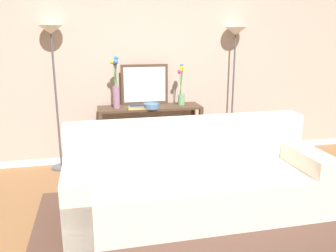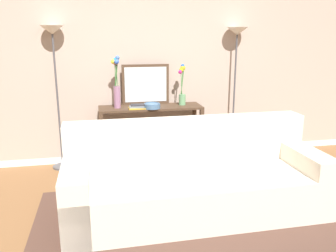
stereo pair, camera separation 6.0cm
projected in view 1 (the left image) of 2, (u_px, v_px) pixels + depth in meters
ground_plane at (192, 245)px, 2.91m from camera, size 16.00×16.00×0.02m
back_wall at (147, 49)px, 4.66m from camera, size 12.00×0.15×3.05m
area_rug at (199, 217)px, 3.33m from camera, size 3.08×1.69×0.01m
couch at (195, 181)px, 3.41m from camera, size 2.48×0.95×0.88m
console_table at (150, 125)px, 4.56m from camera, size 1.34×0.40×0.81m
floor_lamp_left at (53, 58)px, 4.23m from camera, size 0.28×0.28×1.82m
floor_lamp_right at (235, 57)px, 4.73m from camera, size 0.28×0.28×1.81m
wall_mirror at (145, 85)px, 4.58m from camera, size 0.63×0.02×0.53m
vase_tall_flowers at (116, 86)px, 4.33m from camera, size 0.11×0.12×0.66m
vase_short_flowers at (181, 87)px, 4.56m from camera, size 0.10×0.11×0.54m
fruit_bowl at (151, 106)px, 4.37m from camera, size 0.21×0.21×0.07m
book_stack at (137, 107)px, 4.34m from camera, size 0.21×0.14×0.06m
book_row_under_console at (127, 163)px, 4.62m from camera, size 0.45×0.18×0.12m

